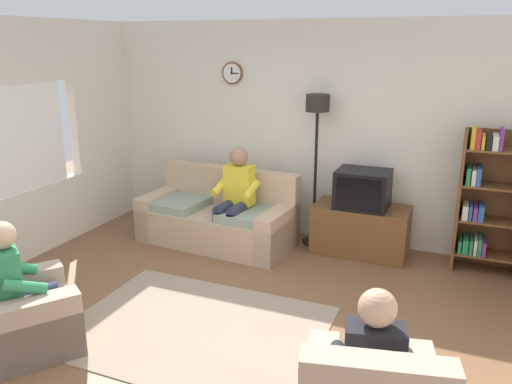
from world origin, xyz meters
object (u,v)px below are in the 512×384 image
at_px(armchair_near_window, 13,319).
at_px(person_on_couch, 235,194).
at_px(tv_stand, 360,230).
at_px(floor_lamp, 317,128).
at_px(couch, 218,218).
at_px(bookshelf, 486,199).
at_px(tv, 363,189).
at_px(person_in_right_armchair, 372,362).
at_px(person_in_left_armchair, 20,281).

relative_size(armchair_near_window, person_on_couch, 0.95).
relative_size(tv_stand, floor_lamp, 0.59).
distance_m(couch, floor_lamp, 1.65).
bearing_deg(person_on_couch, floor_lamp, 33.44).
bearing_deg(tv_stand, bookshelf, 3.10).
height_order(floor_lamp, armchair_near_window, floor_lamp).
height_order(couch, person_on_couch, person_on_couch).
relative_size(tv_stand, armchair_near_window, 0.93).
xyz_separation_m(tv, floor_lamp, (-0.61, 0.12, 0.65)).
height_order(floor_lamp, person_in_right_armchair, floor_lamp).
distance_m(person_in_left_armchair, person_in_right_armchair, 2.79).
bearing_deg(person_in_right_armchair, person_on_couch, 129.12).
relative_size(tv, person_on_couch, 0.48).
height_order(tv_stand, bookshelf, bookshelf).
distance_m(tv, bookshelf, 1.32).
height_order(tv, armchair_near_window, tv).
relative_size(armchair_near_window, person_in_left_armchair, 1.05).
distance_m(floor_lamp, person_in_left_armchair, 3.59).
bearing_deg(bookshelf, floor_lamp, 179.16).
xyz_separation_m(tv_stand, person_on_couch, (-1.43, -0.45, 0.41)).
distance_m(couch, person_in_left_armchair, 2.75).
distance_m(tv_stand, tv, 0.51).
distance_m(tv_stand, person_in_left_armchair, 3.72).
height_order(tv, person_in_left_armchair, person_in_left_armchair).
distance_m(tv, person_in_right_armchair, 3.10).
distance_m(bookshelf, person_on_couch, 2.79).
distance_m(floor_lamp, armchair_near_window, 3.76).
bearing_deg(person_on_couch, person_in_left_armchair, -104.70).
relative_size(couch, tv, 3.27).
height_order(bookshelf, person_in_left_armchair, bookshelf).
bearing_deg(couch, person_on_couch, -20.85).
distance_m(person_on_couch, person_in_left_armchair, 2.69).
bearing_deg(armchair_near_window, tv_stand, 55.25).
xyz_separation_m(person_in_left_armchair, person_in_right_armchair, (2.79, -0.00, 0.00)).
bearing_deg(bookshelf, couch, -172.36).
xyz_separation_m(tv_stand, person_in_right_armchair, (0.68, -3.04, 0.31)).
distance_m(couch, person_in_right_armchair, 3.63).
bearing_deg(floor_lamp, person_on_couch, -146.56).
bearing_deg(tv, floor_lamp, 168.47).
bearing_deg(floor_lamp, bookshelf, -0.84).
distance_m(bookshelf, floor_lamp, 2.02).
height_order(tv_stand, floor_lamp, floor_lamp).
relative_size(couch, person_in_right_armchair, 1.75).
bearing_deg(tv_stand, armchair_near_window, -124.75).
xyz_separation_m(bookshelf, person_in_left_armchair, (-3.42, -3.11, -0.21)).
xyz_separation_m(floor_lamp, armchair_near_window, (-1.56, -3.22, -1.16)).
distance_m(tv_stand, armchair_near_window, 3.79).
distance_m(bookshelf, person_in_right_armchair, 3.18).
bearing_deg(person_in_left_armchair, person_in_right_armchair, -0.00).
relative_size(floor_lamp, armchair_near_window, 1.57).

